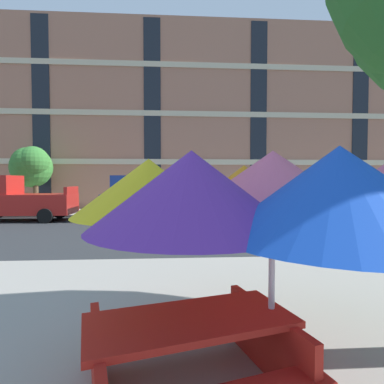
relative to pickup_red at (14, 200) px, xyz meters
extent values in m
plane|color=#2D3033|center=(9.92, -3.70, -1.03)|extent=(120.00, 120.00, 0.00)
cube|color=#B2ADA3|center=(9.92, 3.10, -0.97)|extent=(56.00, 3.60, 0.12)
cube|color=#A87056|center=(9.92, 11.30, 5.37)|extent=(42.83, 12.00, 12.80)
cube|color=beige|center=(9.92, 5.26, 2.17)|extent=(41.98, 0.08, 0.36)
cube|color=beige|center=(9.92, 5.26, 5.37)|extent=(41.98, 0.08, 0.36)
cube|color=beige|center=(9.92, 5.26, 8.57)|extent=(41.98, 0.08, 0.36)
cube|color=black|center=(-0.79, 5.27, 5.77)|extent=(1.10, 0.06, 11.60)
cube|color=black|center=(6.35, 5.27, 5.77)|extent=(1.10, 0.06, 11.60)
cube|color=black|center=(13.48, 5.27, 5.77)|extent=(1.10, 0.06, 11.60)
cube|color=black|center=(20.62, 5.27, 5.77)|extent=(1.10, 0.06, 11.60)
cube|color=#B21E19|center=(0.24, 0.00, -0.21)|extent=(5.10, 1.90, 0.96)
cube|color=#B21E19|center=(2.71, 0.00, 0.45)|extent=(0.16, 1.75, 0.36)
cylinder|color=black|center=(1.82, 0.95, -0.69)|extent=(0.68, 0.22, 0.68)
cylinder|color=black|center=(1.82, -0.95, -0.69)|extent=(0.68, 0.22, 0.68)
cube|color=navy|center=(6.78, 0.00, -0.21)|extent=(5.10, 1.90, 0.96)
cube|color=navy|center=(5.68, 0.00, 0.72)|extent=(1.90, 1.75, 0.90)
cube|color=navy|center=(9.25, 0.00, 0.45)|extent=(0.16, 1.75, 0.36)
cylinder|color=black|center=(8.37, 0.95, -0.69)|extent=(0.68, 0.22, 0.68)
cylinder|color=black|center=(8.37, -0.95, -0.69)|extent=(0.68, 0.22, 0.68)
cylinder|color=black|center=(5.20, 0.95, -0.69)|extent=(0.68, 0.22, 0.68)
cylinder|color=black|center=(5.20, -0.95, -0.69)|extent=(0.68, 0.22, 0.68)
cube|color=navy|center=(14.03, 0.00, -0.33)|extent=(4.40, 1.76, 0.80)
cube|color=navy|center=(13.88, 0.00, 0.41)|extent=(2.30, 1.55, 0.68)
cube|color=black|center=(13.88, 0.00, 0.41)|extent=(2.32, 1.57, 0.32)
cylinder|color=black|center=(15.39, 0.88, -0.73)|extent=(0.60, 0.22, 0.60)
cylinder|color=black|center=(15.39, -0.88, -0.73)|extent=(0.60, 0.22, 0.60)
cylinder|color=black|center=(12.66, 0.88, -0.73)|extent=(0.60, 0.22, 0.60)
cylinder|color=black|center=(12.66, -0.88, -0.73)|extent=(0.60, 0.22, 0.60)
cylinder|color=brown|center=(-0.39, 3.34, 0.00)|extent=(0.28, 0.28, 2.04)
sphere|color=#387F33|center=(-0.71, 3.13, 1.93)|extent=(1.87, 1.87, 1.87)
sphere|color=#387F33|center=(-0.70, 3.66, 1.84)|extent=(1.88, 1.88, 1.88)
sphere|color=#387F33|center=(-0.40, 3.06, 2.02)|extent=(1.78, 1.78, 1.78)
sphere|color=#387F33|center=(-0.71, 3.54, 1.72)|extent=(2.39, 2.39, 2.39)
cylinder|color=silver|center=(8.53, -12.70, 0.05)|extent=(0.06, 0.06, 2.16)
cone|color=green|center=(9.34, -11.90, 0.88)|extent=(1.36, 1.36, 0.52)
cone|color=orange|center=(8.53, -11.56, 0.88)|extent=(1.36, 1.36, 0.52)
cone|color=red|center=(7.73, -11.90, 0.88)|extent=(1.36, 1.36, 0.52)
cone|color=yellow|center=(7.40, -12.70, 0.88)|extent=(1.36, 1.36, 0.52)
cone|color=#662D9E|center=(7.73, -13.50, 0.88)|extent=(1.36, 1.36, 0.52)
cone|color=blue|center=(8.53, -13.84, 0.88)|extent=(1.36, 1.36, 0.52)
cone|color=#E5668C|center=(8.53, -12.70, 0.92)|extent=(1.70, 1.70, 0.60)
cube|color=red|center=(7.76, -12.84, -0.29)|extent=(1.95, 1.25, 0.06)
cube|color=red|center=(7.60, -12.24, -0.59)|extent=(1.81, 0.75, 0.05)
cube|color=red|center=(8.51, -12.64, -0.66)|extent=(0.45, 1.37, 0.74)
cube|color=red|center=(7.01, -13.05, -0.66)|extent=(0.45, 1.37, 0.74)
camera|label=1|loc=(7.60, -15.51, 0.94)|focal=29.04mm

